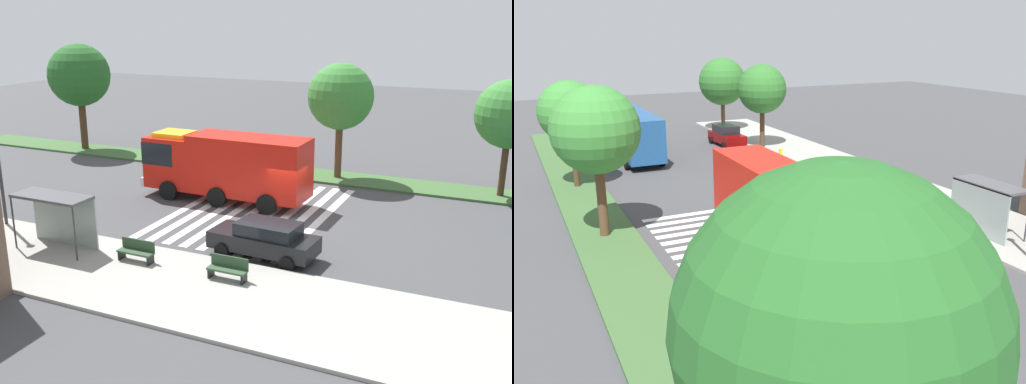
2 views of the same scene
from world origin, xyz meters
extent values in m
plane|color=#424244|center=(0.00, 0.00, 0.00)|extent=(120.00, 120.00, 0.00)
cube|color=#9E9B93|center=(0.00, 9.51, 0.07)|extent=(60.00, 5.91, 0.14)
cube|color=#3D6033|center=(0.00, -8.05, 0.07)|extent=(60.00, 3.00, 0.14)
cube|color=silver|center=(-1.56, 0.00, 0.01)|extent=(0.45, 11.80, 0.01)
cube|color=silver|center=(-0.66, 0.00, 0.01)|extent=(0.45, 11.80, 0.01)
cube|color=silver|center=(0.24, 0.00, 0.01)|extent=(0.45, 11.80, 0.01)
cube|color=silver|center=(1.14, 0.00, 0.01)|extent=(0.45, 11.80, 0.01)
cube|color=silver|center=(2.04, 0.00, 0.01)|extent=(0.45, 11.80, 0.01)
cube|color=silver|center=(2.94, 0.00, 0.01)|extent=(0.45, 11.80, 0.01)
cube|color=silver|center=(3.84, 0.00, 0.01)|extent=(0.45, 11.80, 0.01)
cube|color=silver|center=(4.74, 0.00, 0.01)|extent=(0.45, 11.80, 0.01)
cube|color=silver|center=(5.64, 0.00, 0.01)|extent=(0.45, 11.80, 0.01)
cube|color=red|center=(7.59, -1.16, 1.98)|extent=(2.85, 2.59, 2.86)
cube|color=red|center=(2.90, -1.10, 2.15)|extent=(6.60, 2.64, 3.20)
cube|color=black|center=(8.01, -1.17, 2.55)|extent=(2.06, 2.61, 1.26)
cube|color=silver|center=(9.10, -1.18, 0.80)|extent=(0.27, 2.56, 0.50)
cube|color=yellow|center=(7.59, -1.16, 3.53)|extent=(1.99, 1.81, 0.24)
cylinder|color=black|center=(7.33, 0.12, 0.55)|extent=(1.10, 0.31, 1.10)
cylinder|color=black|center=(7.29, -2.44, 0.55)|extent=(1.10, 0.31, 1.10)
cylinder|color=black|center=(1.28, 0.20, 0.55)|extent=(1.10, 0.31, 1.10)
cylinder|color=black|center=(1.25, -2.36, 0.55)|extent=(1.10, 0.31, 1.10)
cylinder|color=black|center=(4.23, 0.16, 0.55)|extent=(1.10, 0.31, 1.10)
cylinder|color=black|center=(4.20, -2.40, 0.55)|extent=(1.10, 0.31, 1.10)
cube|color=black|center=(-0.81, 5.35, 0.68)|extent=(4.77, 2.07, 0.72)
cube|color=black|center=(-1.04, 5.37, 1.32)|extent=(2.71, 1.74, 0.55)
cylinder|color=black|center=(0.78, 6.16, 0.32)|extent=(0.65, 0.26, 0.64)
cylinder|color=black|center=(0.68, 4.36, 0.32)|extent=(0.65, 0.26, 0.64)
cylinder|color=black|center=(-2.30, 6.34, 0.32)|extent=(0.65, 0.26, 0.64)
cylinder|color=black|center=(-2.40, 4.54, 0.32)|extent=(0.65, 0.26, 0.64)
cube|color=#4C4C51|center=(7.68, 8.62, 2.54)|extent=(3.50, 1.40, 0.12)
cube|color=#8C9E99|center=(7.68, 7.96, 1.34)|extent=(3.50, 0.08, 2.40)
cylinder|color=#333338|center=(5.98, 9.27, 1.34)|extent=(0.08, 0.08, 2.40)
cylinder|color=#333338|center=(9.38, 9.27, 1.34)|extent=(0.08, 0.08, 2.40)
cube|color=#2D472D|center=(3.68, 8.33, 0.55)|extent=(1.60, 0.50, 0.08)
cube|color=#2D472D|center=(3.68, 8.11, 0.82)|extent=(1.60, 0.06, 0.45)
cube|color=black|center=(2.96, 8.33, 0.33)|extent=(0.08, 0.45, 0.37)
cube|color=black|center=(4.40, 8.33, 0.33)|extent=(0.08, 0.45, 0.37)
cube|color=#2D472D|center=(-0.60, 8.33, 0.55)|extent=(1.60, 0.50, 0.08)
cube|color=#2D472D|center=(-0.60, 8.11, 0.82)|extent=(1.60, 0.06, 0.45)
cube|color=black|center=(-1.32, 8.33, 0.33)|extent=(0.08, 0.45, 0.37)
cube|color=black|center=(0.12, 8.33, 0.33)|extent=(0.08, 0.45, 0.37)
cylinder|color=#47301E|center=(-9.66, -8.05, 1.80)|extent=(0.37, 0.37, 3.32)
sphere|color=#387F33|center=(-9.66, -8.05, 4.79)|extent=(3.81, 3.81, 3.81)
cylinder|color=#513823|center=(-0.03, -8.05, 1.97)|extent=(0.44, 0.44, 3.66)
sphere|color=#387F33|center=(-0.03, -8.05, 5.22)|extent=(4.05, 4.05, 4.05)
cylinder|color=#47301E|center=(20.14, -8.05, 2.12)|extent=(0.53, 0.53, 3.95)
sphere|color=#235B23|center=(20.14, -8.05, 5.71)|extent=(4.61, 4.61, 4.61)
camera|label=1|loc=(-10.25, 26.81, 9.99)|focal=41.19mm
camera|label=2|loc=(25.80, -11.82, 9.58)|focal=38.92mm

